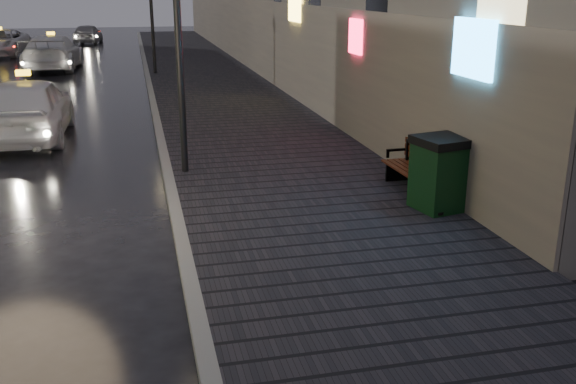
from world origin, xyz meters
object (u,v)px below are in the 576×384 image
object	(u,v)px
taxi_far	(0,43)
car_far	(88,34)
taxi_near	(27,108)
taxi_mid	(53,52)
trash_bin	(440,173)
bench	(416,169)

from	to	relation	value
taxi_far	car_far	size ratio (longest dim) A/B	1.35
taxi_near	taxi_mid	distance (m)	15.13
taxi_near	car_far	bearing A→B (deg)	-88.80
taxi_far	car_far	bearing A→B (deg)	64.40
taxi_mid	car_far	bearing A→B (deg)	-89.65
trash_bin	bench	bearing A→B (deg)	75.70
taxi_near	taxi_mid	world-z (taller)	taxi_near
taxi_near	taxi_mid	size ratio (longest dim) A/B	0.86
bench	taxi_near	distance (m)	10.11
bench	taxi_near	xyz separation A→B (m)	(-7.54, 6.72, 0.24)
bench	taxi_far	bearing A→B (deg)	110.79
bench	car_far	size ratio (longest dim) A/B	0.42
bench	trash_bin	xyz separation A→B (m)	(-0.04, -1.02, 0.21)
bench	car_far	bearing A→B (deg)	100.38
bench	taxi_far	xyz separation A→B (m)	(-12.13, 29.39, 0.16)
car_far	taxi_far	bearing A→B (deg)	66.19
bench	taxi_near	size ratio (longest dim) A/B	0.34
trash_bin	car_far	distance (m)	38.60
taxi_mid	bench	bearing A→B (deg)	114.33
taxi_near	taxi_far	world-z (taller)	taxi_near
car_far	taxi_mid	bearing A→B (deg)	93.79
trash_bin	car_far	world-z (taller)	trash_bin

